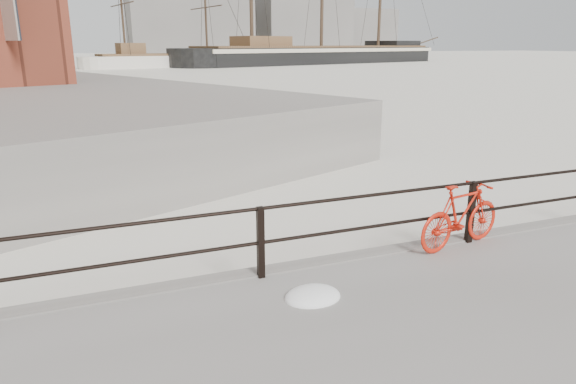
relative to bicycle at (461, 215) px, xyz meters
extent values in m
imported|color=red|center=(0.00, 0.00, 0.00)|extent=(1.72, 0.57, 1.03)
ellipsoid|color=white|center=(-2.82, -0.69, -0.38)|extent=(0.73, 0.57, 0.26)
cube|color=gray|center=(23.77, 140.25, 8.14)|extent=(32.00, 18.00, 18.00)
cube|color=gray|center=(58.77, 145.25, 11.14)|extent=(26.00, 20.00, 24.00)
cube|color=gray|center=(81.77, 150.25, 6.14)|extent=(20.00, 16.00, 14.00)
camera|label=1|loc=(-5.24, -5.97, 2.55)|focal=32.00mm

